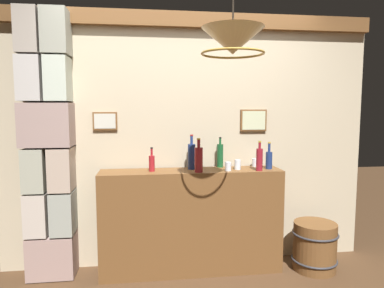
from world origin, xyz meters
TOP-DOWN VIEW (x-y plane):
  - panelled_rear_partition at (0.00, 1.10)m, footprint 3.60×0.15m
  - stone_pillar at (-1.28, 0.95)m, footprint 0.43×0.34m
  - bar_shelf_unit at (0.00, 0.85)m, footprint 1.69×0.33m
  - liquor_bottle_scotch at (0.62, 0.75)m, footprint 0.06×0.06m
  - liquor_bottle_mezcal at (0.01, 0.91)m, footprint 0.07×0.07m
  - liquor_bottle_vodka at (0.74, 0.83)m, footprint 0.06×0.06m
  - liquor_bottle_vermouth at (-0.36, 0.85)m, footprint 0.05×0.05m
  - liquor_bottle_port at (0.05, 0.75)m, footprint 0.07×0.07m
  - liquor_bottle_gin at (0.30, 0.98)m, footprint 0.06×0.06m
  - glass_tumbler_rocks at (0.44, 0.84)m, footprint 0.06×0.06m
  - glass_tumbler_highball at (0.33, 0.78)m, footprint 0.06×0.06m
  - glass_tumbler_shot at (0.65, 0.97)m, footprint 0.07×0.07m
  - pendant_lamp at (0.17, 0.02)m, footprint 0.43×0.43m
  - wooden_barrel at (1.17, 0.72)m, footprint 0.43×0.43m

SIDE VIEW (x-z plane):
  - wooden_barrel at x=1.17m, z-range 0.00..0.46m
  - bar_shelf_unit at x=0.00m, z-range 0.00..0.97m
  - glass_tumbler_shot at x=0.65m, z-range 0.97..1.05m
  - glass_tumbler_highball at x=0.33m, z-range 0.97..1.05m
  - glass_tumbler_rocks at x=0.44m, z-range 0.97..1.06m
  - liquor_bottle_vermouth at x=-0.36m, z-range 0.94..1.16m
  - liquor_bottle_vodka at x=0.74m, z-range 0.93..1.19m
  - liquor_bottle_scotch at x=0.62m, z-range 0.94..1.22m
  - liquor_bottle_gin at x=0.30m, z-range 0.94..1.24m
  - liquor_bottle_port at x=0.05m, z-range 0.94..1.24m
  - liquor_bottle_mezcal at x=0.01m, z-range 0.93..1.26m
  - stone_pillar at x=-1.28m, z-range 0.01..2.39m
  - panelled_rear_partition at x=0.00m, z-range 0.08..2.52m
  - pendant_lamp at x=0.17m, z-range 1.72..2.26m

